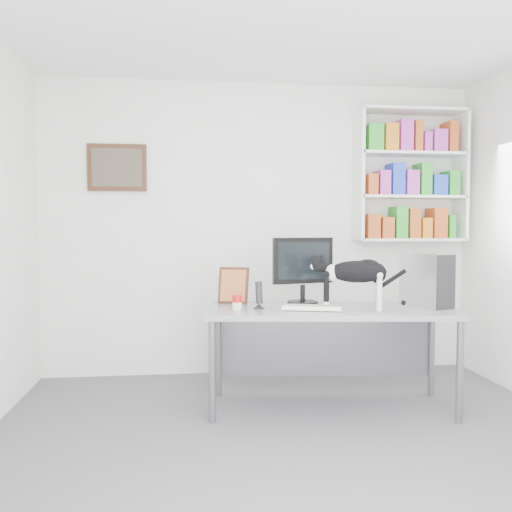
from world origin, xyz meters
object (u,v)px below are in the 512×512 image
at_px(desk, 330,358).
at_px(keyboard, 312,308).
at_px(pc_tower, 426,280).
at_px(cat, 355,284).
at_px(speaker, 259,295).
at_px(monitor, 303,270).
at_px(soup_can, 237,303).
at_px(bookshelf, 411,175).
at_px(leaning_print, 233,285).

relative_size(desk, keyboard, 4.30).
distance_m(pc_tower, cat, 0.60).
bearing_deg(desk, speaker, -176.09).
bearing_deg(monitor, soup_can, -170.04).
bearing_deg(cat, monitor, 147.81).
bearing_deg(cat, soup_can, -172.11).
height_order(desk, speaker, speaker).
relative_size(bookshelf, leaning_print, 4.15).
bearing_deg(soup_can, desk, -0.77).
bearing_deg(bookshelf, speaker, -149.07).
bearing_deg(leaning_print, desk, -4.76).
relative_size(monitor, cat, 0.87).
bearing_deg(leaning_print, pc_tower, 7.17).
height_order(soup_can, cat, cat).
distance_m(speaker, leaning_print, 0.35).
height_order(pc_tower, soup_can, pc_tower).
height_order(bookshelf, monitor, bookshelf).
xyz_separation_m(monitor, pc_tower, (0.90, -0.25, -0.06)).
height_order(keyboard, leaning_print, leaning_print).
xyz_separation_m(desk, soup_can, (-0.70, 0.01, 0.43)).
relative_size(pc_tower, soup_can, 3.93).
xyz_separation_m(monitor, keyboard, (0.00, -0.31, -0.25)).
bearing_deg(desk, bookshelf, 50.46).
bearing_deg(soup_can, monitor, 22.92).
bearing_deg(pc_tower, cat, 172.92).
bearing_deg(pc_tower, bookshelf, 57.67).
height_order(speaker, leaning_print, leaning_print).
height_order(bookshelf, cat, bookshelf).
distance_m(monitor, keyboard, 0.40).
bearing_deg(soup_can, cat, -8.24).
height_order(bookshelf, soup_can, bookshelf).
bearing_deg(speaker, desk, -12.73).
distance_m(bookshelf, pc_tower, 1.34).
distance_m(desk, keyboard, 0.43).
xyz_separation_m(desk, keyboard, (-0.16, -0.07, 0.40)).
relative_size(keyboard, soup_can, 4.08).
bearing_deg(keyboard, desk, 38.79).
relative_size(speaker, cat, 0.35).
xyz_separation_m(keyboard, leaning_print, (-0.54, 0.40, 0.13)).
xyz_separation_m(bookshelf, pc_tower, (-0.27, -0.97, -0.88)).
relative_size(keyboard, speaker, 2.00).
bearing_deg(keyboard, bookshelf, 56.23).
bearing_deg(speaker, pc_tower, -11.50).
bearing_deg(bookshelf, cat, -128.90).
xyz_separation_m(bookshelf, leaning_print, (-1.72, -0.63, -0.94)).
distance_m(monitor, soup_can, 0.62).
bearing_deg(monitor, pc_tower, -28.47).
xyz_separation_m(bookshelf, desk, (-1.02, -0.96, -1.47)).
xyz_separation_m(pc_tower, speaker, (-1.28, 0.04, -0.10)).
bearing_deg(keyboard, pc_tower, 18.58).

